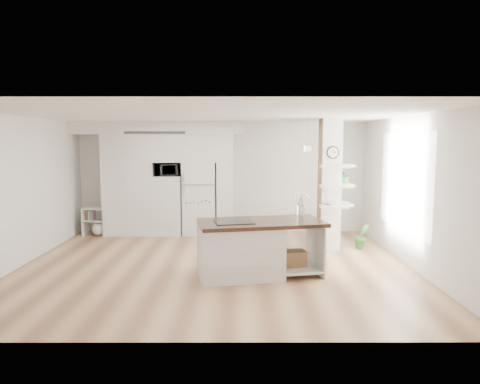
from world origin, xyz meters
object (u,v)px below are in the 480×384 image
object	(u,v)px
kitchen_island	(247,248)
floor_plant_a	(362,236)
bookshelf	(97,223)
refrigerator	(200,198)

from	to	relation	value
kitchen_island	floor_plant_a	size ratio (longest dim) A/B	4.12
bookshelf	floor_plant_a	distance (m)	6.11
refrigerator	kitchen_island	xyz separation A→B (m)	(1.09, -3.30, -0.39)
refrigerator	kitchen_island	bearing A→B (deg)	-71.73
bookshelf	floor_plant_a	xyz separation A→B (m)	(5.98, -1.28, -0.03)
refrigerator	bookshelf	xyz separation A→B (m)	(-2.45, -0.19, -0.58)
kitchen_island	bookshelf	distance (m)	4.71
refrigerator	bookshelf	distance (m)	2.52
refrigerator	floor_plant_a	distance (m)	3.87
refrigerator	bookshelf	bearing A→B (deg)	-175.63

